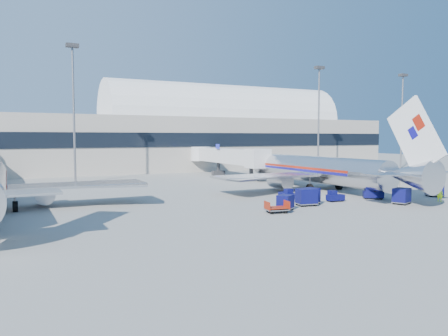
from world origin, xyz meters
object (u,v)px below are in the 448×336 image
tug_lead (335,196)px  cart_train_b (306,197)px  cart_train_a (310,196)px  cart_train_c (285,202)px  airliner_main (320,170)px  jetbridge_near (223,156)px  mast_far_east (402,107)px  tug_right (372,193)px  cart_solo_far (434,189)px  barrier_far (407,184)px  mast_east (319,103)px  mast_west (73,92)px  tug_left (287,194)px  ramp_worker (440,194)px  cart_open_red (277,209)px  barrier_near (375,186)px  cart_solo_near (402,196)px  barrier_mid (391,185)px

tug_lead → cart_train_b: cart_train_b is taller
cart_train_a → cart_train_c: (-4.58, -1.93, -0.14)m
airliner_main → jetbridge_near: (-2.40, 26.30, 1.00)m
mast_far_east → tug_right: mast_far_east is taller
airliner_main → mast_far_east: (45.00, 25.49, 11.87)m
tug_right → cart_solo_far: 8.89m
barrier_far → cart_solo_far: bearing=-122.5°
cart_solo_far → cart_train_a: bearing=-160.2°
tug_lead → mast_east: bearing=57.4°
cart_train_a → barrier_far: bearing=6.0°
jetbridge_near → mast_west: 29.67m
cart_solo_far → tug_left: bearing=-174.4°
cart_train_a → ramp_worker: (15.15, -4.91, -0.06)m
cart_open_red → airliner_main: bearing=49.9°
barrier_near → cart_train_b: 20.48m
jetbridge_near → cart_solo_near: jetbridge_near is taller
barrier_far → tug_left: (-24.23, -3.08, 0.15)m
cart_train_b → cart_open_red: 5.99m
jetbridge_near → tug_right: (2.25, -36.42, -3.23)m
tug_left → barrier_near: bearing=-83.6°
tug_left → cart_train_b: size_ratio=0.87×
jetbridge_near → mast_west: bearing=-178.3°
barrier_far → jetbridge_near: bearing=120.5°
jetbridge_near → tug_right: bearing=-86.5°
mast_east → ramp_worker: (-14.67, -40.72, -13.87)m
cart_train_b → cart_open_red: size_ratio=0.98×
cart_train_b → mast_east: bearing=59.7°
mast_far_east → barrier_far: size_ratio=7.53×
mast_far_east → cart_train_b: 67.92m
airliner_main → barrier_mid: bearing=-12.5°
cart_train_b → tug_lead: bearing=22.3°
barrier_mid → mast_west: bearing=145.9°
mast_west → barrier_near: size_ratio=7.53×
barrier_far → cart_train_a: 25.65m
cart_train_b → ramp_worker: 16.59m
barrier_far → ramp_worker: (-9.27, -12.72, 0.47)m
mast_east → cart_solo_far: (-11.47, -37.53, -13.89)m
barrier_far → cart_train_a: (-24.42, -7.81, 0.53)m
airliner_main → tug_left: airliner_main is taller
airliner_main → cart_open_red: bearing=-140.5°
cart_solo_far → tug_lead: bearing=-163.8°
tug_left → airliner_main: bearing=-63.4°
cart_train_c → mast_west: bearing=80.8°
mast_west → tug_left: mast_west is taller
mast_east → tug_lead: 45.93m
cart_solo_far → tug_right: bearing=-167.3°
tug_right → cart_solo_far: (8.68, -1.91, 0.20)m
mast_west → barrier_mid: mast_west is taller
tug_lead → mast_west: bearing=128.0°
tug_lead → tug_right: tug_right is taller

